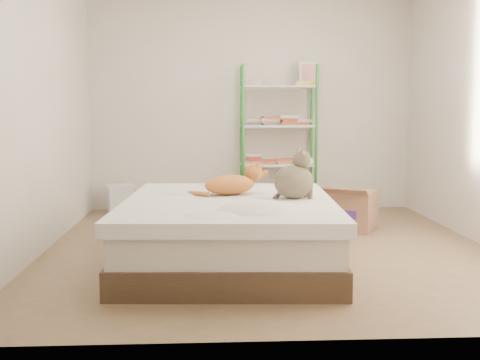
{
  "coord_description": "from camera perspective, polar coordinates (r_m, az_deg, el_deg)",
  "views": [
    {
      "loc": [
        -0.52,
        -5.08,
        1.19
      ],
      "look_at": [
        -0.26,
        -0.22,
        0.62
      ],
      "focal_mm": 45.0,
      "sensor_mm": 36.0,
      "label": 1
    }
  ],
  "objects": [
    {
      "name": "bed",
      "position": [
        4.65,
        -1.03,
        -4.93
      ],
      "size": [
        1.7,
        2.07,
        0.51
      ],
      "rotation": [
        0.0,
        0.0,
        -0.06
      ],
      "color": "#493426",
      "rests_on": "ground"
    },
    {
      "name": "cardboard_box",
      "position": [
        6.09,
        10.01,
        -2.79
      ],
      "size": [
        0.7,
        0.73,
        0.45
      ],
      "rotation": [
        0.0,
        0.0,
        -0.5
      ],
      "color": "#A57C5D",
      "rests_on": "ground"
    },
    {
      "name": "white_bin",
      "position": [
        6.99,
        -11.29,
        -1.78
      ],
      "size": [
        0.37,
        0.34,
        0.34
      ],
      "rotation": [
        0.0,
        0.0,
        0.3
      ],
      "color": "silver",
      "rests_on": "ground"
    },
    {
      "name": "grey_cat",
      "position": [
        4.64,
        5.13,
        0.53
      ],
      "size": [
        0.38,
        0.34,
        0.38
      ],
      "primitive_type": null,
      "rotation": [
        0.0,
        0.0,
        1.77
      ],
      "color": "#86775A",
      "rests_on": "bed"
    },
    {
      "name": "orange_cat",
      "position": [
        4.85,
        -0.98,
        -0.21
      ],
      "size": [
        0.57,
        0.44,
        0.2
      ],
      "primitive_type": null,
      "rotation": [
        0.0,
        0.0,
        0.38
      ],
      "color": "gold",
      "rests_on": "bed"
    },
    {
      "name": "room",
      "position": [
        5.1,
        2.77,
        7.92
      ],
      "size": [
        3.81,
        4.21,
        2.61
      ],
      "color": "#886B50",
      "rests_on": "ground"
    },
    {
      "name": "shelf_unit",
      "position": [
        7.02,
        3.68,
        3.95
      ],
      "size": [
        0.91,
        0.36,
        1.74
      ],
      "color": "#318833",
      "rests_on": "ground"
    }
  ]
}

